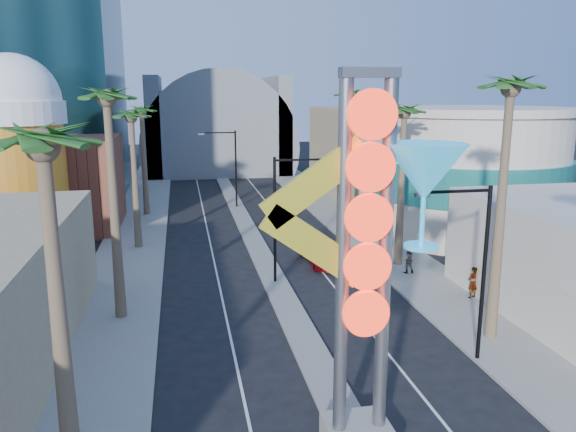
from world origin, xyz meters
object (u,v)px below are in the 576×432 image
object	(u,v)px
neon_sign	(390,239)
red_pickup	(325,253)
pedestrian_a	(473,282)
pedestrian_b	(408,260)

from	to	relation	value
neon_sign	red_pickup	size ratio (longest dim) A/B	2.23
neon_sign	pedestrian_a	world-z (taller)	neon_sign
red_pickup	neon_sign	bearing A→B (deg)	-101.59
pedestrian_b	red_pickup	bearing A→B (deg)	-34.30
pedestrian_a	red_pickup	bearing A→B (deg)	-75.76
red_pickup	pedestrian_a	size ratio (longest dim) A/B	3.02
neon_sign	pedestrian_b	world-z (taller)	neon_sign
red_pickup	pedestrian_b	xyz separation A→B (m)	(4.66, -3.52, 0.27)
neon_sign	red_pickup	world-z (taller)	neon_sign
pedestrian_b	pedestrian_a	bearing A→B (deg)	113.41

